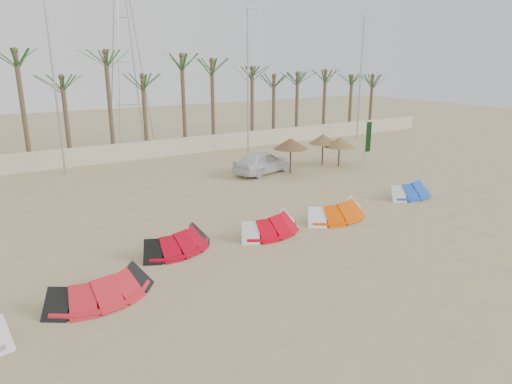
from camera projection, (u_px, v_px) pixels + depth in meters
ground at (343, 265)px, 16.65m from camera, size 120.00×120.00×0.00m
boundary_wall at (144, 150)px, 34.37m from camera, size 60.00×0.30×1.30m
palm_line at (140, 70)px, 34.31m from camera, size 52.00×4.00×7.70m
lamp_b at (55, 84)px, 28.28m from camera, size 1.25×0.14×11.00m
lamp_c at (248, 79)px, 35.40m from camera, size 1.25×0.14×11.00m
lamp_d at (361, 76)px, 41.51m from camera, size 1.25×0.14×11.00m
pylon at (133, 145)px, 39.95m from camera, size 3.00×3.00×14.00m
kite_red_left at (98, 284)px, 14.33m from camera, size 3.55×2.01×0.90m
kite_red_mid at (175, 239)px, 17.96m from camera, size 3.45×2.32×0.90m
kite_red_right at (268, 222)px, 19.80m from camera, size 3.53×2.20×0.90m
kite_orange at (333, 208)px, 21.66m from camera, size 3.75×1.95×0.90m
kite_blue at (407, 188)px, 25.12m from camera, size 3.37×1.96×0.90m
parasol_left at (291, 143)px, 29.45m from camera, size 2.28×2.28×2.35m
parasol_mid at (340, 142)px, 31.47m from camera, size 2.08×2.08×2.08m
parasol_right at (323, 139)px, 31.99m from camera, size 1.97×1.97×2.21m
flag_pink at (367, 137)px, 32.89m from camera, size 0.44×0.15×3.07m
flag_green at (367, 138)px, 31.94m from camera, size 0.45×0.09×3.23m
car at (262, 162)px, 29.88m from camera, size 4.66×2.87×1.48m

